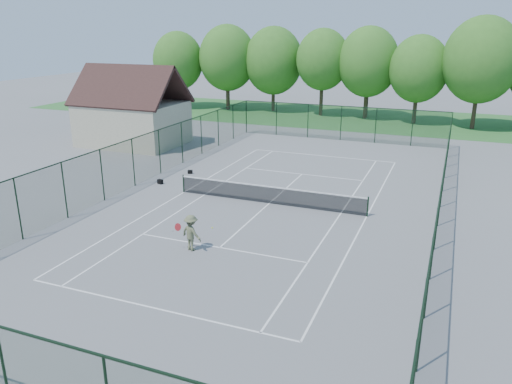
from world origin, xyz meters
TOP-DOWN VIEW (x-y plane):
  - ground at (0.00, 0.00)m, footprint 140.00×140.00m
  - grass_far at (0.00, 30.00)m, footprint 80.00×16.00m
  - court_lines at (0.00, 0.00)m, footprint 11.05×23.85m
  - tennis_net at (0.00, 0.00)m, footprint 11.08×0.08m
  - fence_enclosure at (0.00, 0.00)m, footprint 18.05×36.05m
  - utility_building at (-16.00, 10.00)m, footprint 8.60×6.27m
  - tree_line_far at (0.00, 30.00)m, footprint 39.40×6.40m
  - sports_bag_a at (-7.74, 0.93)m, footprint 0.40×0.30m
  - sports_bag_b at (-7.12, 3.69)m, footprint 0.36×0.28m
  - tennis_player at (-1.06, -7.08)m, footprint 1.75×0.93m

SIDE VIEW (x-z plane):
  - ground at x=0.00m, z-range 0.00..0.00m
  - court_lines at x=0.00m, z-range 0.00..0.01m
  - grass_far at x=0.00m, z-range 0.00..0.01m
  - sports_bag_b at x=-7.12m, z-range 0.00..0.24m
  - sports_bag_a at x=-7.74m, z-range 0.00..0.28m
  - tennis_net at x=0.00m, z-range 0.03..1.13m
  - tennis_player at x=-1.06m, z-range 0.00..1.65m
  - fence_enclosure at x=0.00m, z-range 0.05..3.07m
  - utility_building at x=-16.00m, z-range -0.20..6.44m
  - tree_line_far at x=0.00m, z-range 1.14..10.84m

